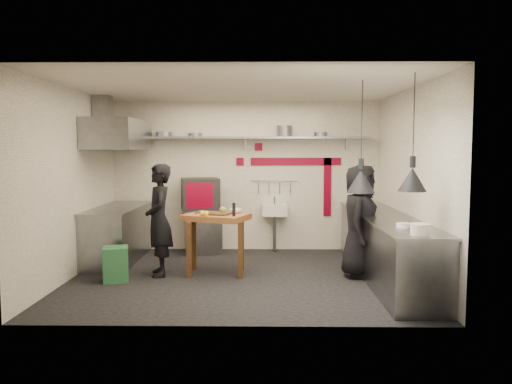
{
  "coord_description": "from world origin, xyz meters",
  "views": [
    {
      "loc": [
        0.33,
        -7.32,
        1.9
      ],
      "look_at": [
        0.23,
        0.3,
        1.25
      ],
      "focal_mm": 35.0,
      "sensor_mm": 36.0,
      "label": 1
    }
  ],
  "objects_px": {
    "chef_right": "(360,221)",
    "chef_left": "(159,220)",
    "oven_stand": "(203,231)",
    "combi_oven": "(200,194)",
    "prep_table": "(216,244)",
    "green_bin": "(116,264)"
  },
  "relations": [
    {
      "from": "green_bin",
      "to": "chef_left",
      "type": "xyz_separation_m",
      "value": [
        0.56,
        0.35,
        0.6
      ]
    },
    {
      "from": "prep_table",
      "to": "chef_right",
      "type": "relative_size",
      "value": 0.55
    },
    {
      "from": "oven_stand",
      "to": "combi_oven",
      "type": "xyz_separation_m",
      "value": [
        -0.05,
        0.0,
        0.69
      ]
    },
    {
      "from": "green_bin",
      "to": "prep_table",
      "type": "relative_size",
      "value": 0.54
    },
    {
      "from": "combi_oven",
      "to": "green_bin",
      "type": "distance_m",
      "value": 2.39
    },
    {
      "from": "oven_stand",
      "to": "chef_right",
      "type": "distance_m",
      "value": 3.08
    },
    {
      "from": "chef_left",
      "to": "chef_right",
      "type": "distance_m",
      "value": 3.01
    },
    {
      "from": "combi_oven",
      "to": "green_bin",
      "type": "bearing_deg",
      "value": -128.84
    },
    {
      "from": "oven_stand",
      "to": "chef_left",
      "type": "distance_m",
      "value": 1.78
    },
    {
      "from": "chef_right",
      "to": "chef_left",
      "type": "bearing_deg",
      "value": 108.0
    },
    {
      "from": "chef_left",
      "to": "chef_right",
      "type": "bearing_deg",
      "value": 73.89
    },
    {
      "from": "combi_oven",
      "to": "prep_table",
      "type": "xyz_separation_m",
      "value": [
        0.44,
        -1.55,
        -0.63
      ]
    },
    {
      "from": "combi_oven",
      "to": "prep_table",
      "type": "distance_m",
      "value": 1.73
    },
    {
      "from": "oven_stand",
      "to": "chef_left",
      "type": "height_order",
      "value": "chef_left"
    },
    {
      "from": "oven_stand",
      "to": "prep_table",
      "type": "distance_m",
      "value": 1.6
    },
    {
      "from": "combi_oven",
      "to": "green_bin",
      "type": "xyz_separation_m",
      "value": [
        -0.98,
        -2.01,
        -0.84
      ]
    },
    {
      "from": "combi_oven",
      "to": "chef_right",
      "type": "xyz_separation_m",
      "value": [
        2.59,
        -1.69,
        -0.25
      ]
    },
    {
      "from": "green_bin",
      "to": "chef_right",
      "type": "xyz_separation_m",
      "value": [
        3.57,
        0.33,
        0.59
      ]
    },
    {
      "from": "green_bin",
      "to": "combi_oven",
      "type": "bearing_deg",
      "value": 64.08
    },
    {
      "from": "combi_oven",
      "to": "green_bin",
      "type": "height_order",
      "value": "combi_oven"
    },
    {
      "from": "green_bin",
      "to": "prep_table",
      "type": "distance_m",
      "value": 1.5
    },
    {
      "from": "chef_left",
      "to": "chef_right",
      "type": "xyz_separation_m",
      "value": [
        3.01,
        -0.02,
        -0.01
      ]
    }
  ]
}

